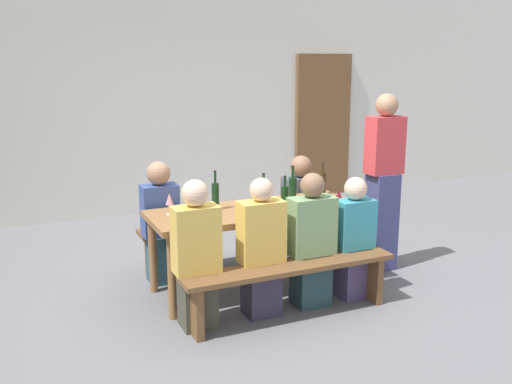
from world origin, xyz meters
name	(u,v)px	position (x,y,z in m)	size (l,w,h in m)	color
ground_plane	(256,288)	(0.00, 0.00, 0.00)	(24.00, 24.00, 0.00)	slate
back_wall	(160,92)	(0.00, 3.10, 1.60)	(14.00, 0.20, 3.20)	silver
wooden_door	(323,126)	(2.44, 2.96, 1.05)	(0.90, 0.06, 2.10)	brown
tasting_table	(256,218)	(0.00, 0.00, 0.66)	(1.90, 0.72, 0.75)	olive
bench_near	(290,276)	(0.00, -0.66, 0.35)	(1.80, 0.30, 0.45)	brown
bench_far	(229,232)	(0.00, 0.66, 0.35)	(1.80, 0.30, 0.45)	brown
wine_bottle_0	(215,195)	(-0.34, 0.12, 0.88)	(0.06, 0.06, 0.35)	#143319
wine_bottle_1	(292,189)	(0.40, 0.07, 0.88)	(0.07, 0.07, 0.34)	#143319
wine_bottle_2	(323,183)	(0.81, 0.23, 0.87)	(0.07, 0.07, 0.32)	#332814
wine_bottle_3	(285,197)	(0.20, -0.16, 0.87)	(0.07, 0.07, 0.31)	#143319
wine_bottle_4	(263,196)	(0.05, -0.04, 0.87)	(0.07, 0.07, 0.32)	#194723
wine_glass_0	(339,195)	(0.69, -0.25, 0.86)	(0.07, 0.07, 0.15)	silver
wine_glass_1	(252,203)	(-0.15, -0.26, 0.87)	(0.07, 0.07, 0.18)	silver
wine_glass_2	(169,200)	(-0.75, 0.12, 0.88)	(0.07, 0.07, 0.18)	silver
wine_glass_3	(307,191)	(0.51, -0.01, 0.86)	(0.06, 0.06, 0.17)	silver
seated_guest_near_0	(197,258)	(-0.73, -0.51, 0.56)	(0.35, 0.24, 1.17)	#424134
seated_guest_near_1	(261,251)	(-0.19, -0.51, 0.54)	(0.36, 0.24, 1.14)	#352F46
seated_guest_near_2	(311,243)	(0.27, -0.51, 0.54)	(0.39, 0.24, 1.14)	#274249
seated_guest_near_3	(354,241)	(0.69, -0.51, 0.51)	(0.33, 0.24, 1.07)	#4F4068
seated_guest_far_0	(160,224)	(-0.73, 0.51, 0.56)	(0.33, 0.24, 1.14)	#2A515F
seated_guest_far_1	(300,210)	(0.73, 0.51, 0.53)	(0.36, 0.24, 1.09)	#414D64
standing_host	(383,185)	(1.33, -0.03, 0.85)	(0.34, 0.24, 1.73)	#3C3F70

